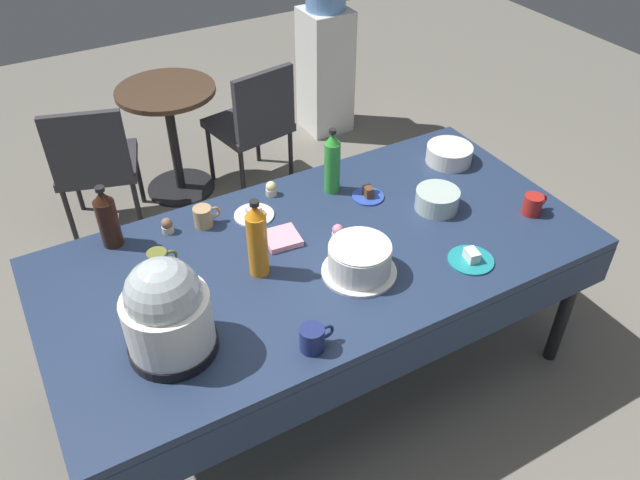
{
  "coord_description": "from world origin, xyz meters",
  "views": [
    {
      "loc": [
        -0.95,
        -1.7,
        2.37
      ],
      "look_at": [
        0.0,
        0.0,
        0.8
      ],
      "focal_mm": 35.34,
      "sensor_mm": 36.0,
      "label": 1
    }
  ],
  "objects": [
    {
      "name": "ground",
      "position": [
        0.0,
        0.0,
        0.0
      ],
      "size": [
        9.0,
        9.0,
        0.0
      ],
      "primitive_type": "plane",
      "color": "slate"
    },
    {
      "name": "potluck_table",
      "position": [
        0.0,
        0.0,
        0.69
      ],
      "size": [
        2.2,
        1.1,
        0.75
      ],
      "color": "navy",
      "rests_on": "ground"
    },
    {
      "name": "frosted_layer_cake",
      "position": [
        0.06,
        -0.19,
        0.81
      ],
      "size": [
        0.29,
        0.29,
        0.13
      ],
      "color": "silver",
      "rests_on": "potluck_table"
    },
    {
      "name": "slow_cooker",
      "position": [
        -0.68,
        -0.21,
        0.92
      ],
      "size": [
        0.3,
        0.3,
        0.37
      ],
      "color": "black",
      "rests_on": "potluck_table"
    },
    {
      "name": "glass_salad_bowl",
      "position": [
        0.58,
        0.0,
        0.79
      ],
      "size": [
        0.19,
        0.19,
        0.09
      ],
      "primitive_type": "cylinder",
      "color": "#B2C6BC",
      "rests_on": "potluck_table"
    },
    {
      "name": "ceramic_snack_bowl",
      "position": [
        0.87,
        0.28,
        0.79
      ],
      "size": [
        0.22,
        0.22,
        0.08
      ],
      "primitive_type": "cylinder",
      "color": "silver",
      "rests_on": "potluck_table"
    },
    {
      "name": "dessert_plate_white",
      "position": [
        -0.14,
        0.34,
        0.76
      ],
      "size": [
        0.17,
        0.17,
        0.04
      ],
      "color": "white",
      "rests_on": "potluck_table"
    },
    {
      "name": "dessert_plate_cobalt",
      "position": [
        0.37,
        0.22,
        0.76
      ],
      "size": [
        0.14,
        0.14,
        0.05
      ],
      "color": "#2D4CB2",
      "rests_on": "potluck_table"
    },
    {
      "name": "dessert_plate_teal",
      "position": [
        0.48,
        -0.35,
        0.76
      ],
      "size": [
        0.18,
        0.18,
        0.05
      ],
      "color": "teal",
      "rests_on": "potluck_table"
    },
    {
      "name": "cupcake_mint",
      "position": [
        0.0,
        0.45,
        0.78
      ],
      "size": [
        0.05,
        0.05,
        0.07
      ],
      "color": "beige",
      "rests_on": "potluck_table"
    },
    {
      "name": "cupcake_vanilla",
      "position": [
        0.1,
        0.03,
        0.78
      ],
      "size": [
        0.05,
        0.05,
        0.07
      ],
      "color": "beige",
      "rests_on": "potluck_table"
    },
    {
      "name": "cupcake_cocoa",
      "position": [
        -0.49,
        0.41,
        0.78
      ],
      "size": [
        0.05,
        0.05,
        0.07
      ],
      "color": "beige",
      "rests_on": "potluck_table"
    },
    {
      "name": "soda_bottle_orange_juice",
      "position": [
        -0.27,
        -0.0,
        0.9
      ],
      "size": [
        0.08,
        0.08,
        0.33
      ],
      "color": "orange",
      "rests_on": "potluck_table"
    },
    {
      "name": "soda_bottle_cola",
      "position": [
        -0.71,
        0.45,
        0.88
      ],
      "size": [
        0.08,
        0.08,
        0.28
      ],
      "color": "#33190F",
      "rests_on": "potluck_table"
    },
    {
      "name": "soda_bottle_lime_soda",
      "position": [
        0.26,
        0.34,
        0.89
      ],
      "size": [
        0.07,
        0.07,
        0.31
      ],
      "color": "green",
      "rests_on": "potluck_table"
    },
    {
      "name": "coffee_mug_olive",
      "position": [
        -0.6,
        0.2,
        0.79
      ],
      "size": [
        0.12,
        0.08,
        0.09
      ],
      "color": "olive",
      "rests_on": "potluck_table"
    },
    {
      "name": "coffee_mug_red",
      "position": [
        0.92,
        -0.23,
        0.79
      ],
      "size": [
        0.12,
        0.08,
        0.09
      ],
      "color": "#B2231E",
      "rests_on": "potluck_table"
    },
    {
      "name": "coffee_mug_navy",
      "position": [
        -0.28,
        -0.44,
        0.8
      ],
      "size": [
        0.13,
        0.09,
        0.09
      ],
      "color": "navy",
      "rests_on": "potluck_table"
    },
    {
      "name": "coffee_mug_tan",
      "position": [
        -0.34,
        0.38,
        0.79
      ],
      "size": [
        0.12,
        0.08,
        0.09
      ],
      "color": "tan",
      "rests_on": "potluck_table"
    },
    {
      "name": "paper_napkin_stack",
      "position": [
        -0.11,
        0.13,
        0.76
      ],
      "size": [
        0.15,
        0.15,
        0.02
      ],
      "primitive_type": "cube",
      "rotation": [
        0.0,
        0.0,
        -0.1
      ],
      "color": "pink",
      "rests_on": "potluck_table"
    },
    {
      "name": "maroon_chair_left",
      "position": [
        -0.57,
        1.58,
        0.49
      ],
      "size": [
        0.55,
        0.55,
        0.85
      ],
      "color": "#333338",
      "rests_on": "ground"
    },
    {
      "name": "maroon_chair_right",
      "position": [
        0.41,
        1.57,
        0.49
      ],
      "size": [
        0.51,
        0.51,
        0.85
      ],
      "color": "#333338",
      "rests_on": "ground"
    },
    {
      "name": "round_cafe_table",
      "position": [
        -0.05,
        1.8,
        0.5
      ],
      "size": [
        0.6,
        0.6,
        0.72
      ],
      "color": "#473323",
      "rests_on": "ground"
    },
    {
      "name": "water_cooler",
      "position": [
        1.21,
        2.07,
        0.59
      ],
      "size": [
        0.32,
        0.32,
        1.24
      ],
      "color": "silver",
      "rests_on": "ground"
    }
  ]
}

